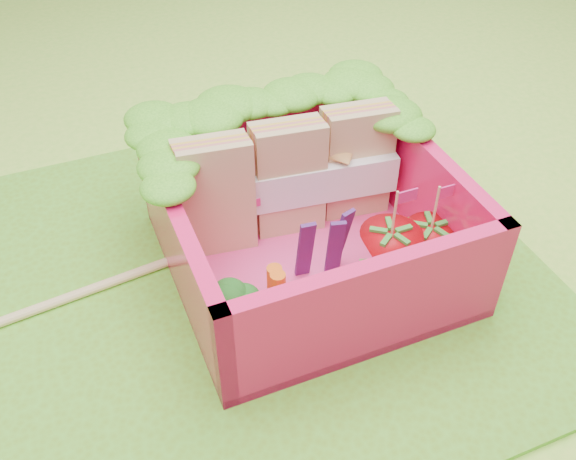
% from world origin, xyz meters
% --- Properties ---
extents(ground, '(14.00, 14.00, 0.00)m').
position_xyz_m(ground, '(0.00, 0.00, 0.00)').
color(ground, '#90DB3D').
rests_on(ground, ground).
extents(placemat, '(2.60, 2.60, 0.03)m').
position_xyz_m(placemat, '(0.00, 0.00, 0.01)').
color(placemat, '#68A825').
rests_on(placemat, ground).
extents(bento_floor, '(1.30, 1.30, 0.05)m').
position_xyz_m(bento_floor, '(0.20, -0.04, 0.06)').
color(bento_floor, '#F33E88').
rests_on(bento_floor, placemat).
extents(bento_box, '(1.30, 1.30, 0.55)m').
position_xyz_m(bento_box, '(0.20, -0.04, 0.31)').
color(bento_box, '#F01454').
rests_on(bento_box, placemat).
extents(lettuce_ruffle, '(1.43, 0.83, 0.11)m').
position_xyz_m(lettuce_ruffle, '(0.20, 0.45, 0.64)').
color(lettuce_ruffle, '#32911A').
rests_on(lettuce_ruffle, bento_box).
extents(sandwich_stack, '(1.11, 0.30, 0.61)m').
position_xyz_m(sandwich_stack, '(0.21, 0.21, 0.38)').
color(sandwich_stack, tan).
rests_on(sandwich_stack, bento_floor).
extents(broccoli, '(0.32, 0.32, 0.27)m').
position_xyz_m(broccoli, '(-0.28, -0.37, 0.27)').
color(broccoli, '#669C4B').
rests_on(broccoli, bento_floor).
extents(carrot_sticks, '(0.07, 0.11, 0.25)m').
position_xyz_m(carrot_sticks, '(-0.07, -0.32, 0.21)').
color(carrot_sticks, orange).
rests_on(carrot_sticks, bento_floor).
extents(purple_wedges, '(0.26, 0.09, 0.38)m').
position_xyz_m(purple_wedges, '(0.23, -0.20, 0.27)').
color(purple_wedges, '#3E1959').
rests_on(purple_wedges, bento_floor).
extents(strawberry_left, '(0.29, 0.29, 0.53)m').
position_xyz_m(strawberry_left, '(0.48, -0.33, 0.23)').
color(strawberry_left, red).
rests_on(strawberry_left, bento_floor).
extents(strawberry_right, '(0.24, 0.24, 0.48)m').
position_xyz_m(strawberry_right, '(0.70, -0.32, 0.21)').
color(strawberry_right, red).
rests_on(strawberry_right, bento_floor).
extents(snap_peas, '(0.57, 0.51, 0.05)m').
position_xyz_m(snap_peas, '(0.60, -0.26, 0.11)').
color(snap_peas, '#57B438').
rests_on(snap_peas, bento_floor).
extents(chopsticks, '(2.01, 0.28, 0.04)m').
position_xyz_m(chopsticks, '(-1.02, 0.14, 0.05)').
color(chopsticks, '#E4C67D').
rests_on(chopsticks, placemat).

